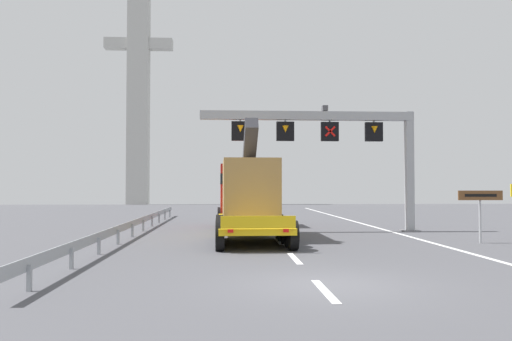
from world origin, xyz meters
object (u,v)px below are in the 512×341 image
Objects in this scene: overhead_lane_gantry at (333,134)px; tourist_info_sign_brown at (480,202)px; heavy_haul_truck_yellow at (246,194)px; bridge_pylon_distant at (139,72)px.

overhead_lane_gantry is 5.21× the size of tourist_info_sign_brown.
heavy_haul_truck_yellow reaches higher than tourist_info_sign_brown.
heavy_haul_truck_yellow is at bearing -178.02° from overhead_lane_gantry.
tourist_info_sign_brown is at bearing -29.34° from heavy_haul_truck_yellow.
heavy_haul_truck_yellow is 11.01m from tourist_info_sign_brown.
overhead_lane_gantry is at bearing 1.98° from heavy_haul_truck_yellow.
overhead_lane_gantry is at bearing 132.16° from tourist_info_sign_brown.
bridge_pylon_distant is (-17.46, 42.53, 12.64)m from overhead_lane_gantry.
heavy_haul_truck_yellow is (-4.57, -0.16, -3.10)m from overhead_lane_gantry.
heavy_haul_truck_yellow is 6.44× the size of tourist_info_sign_brown.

